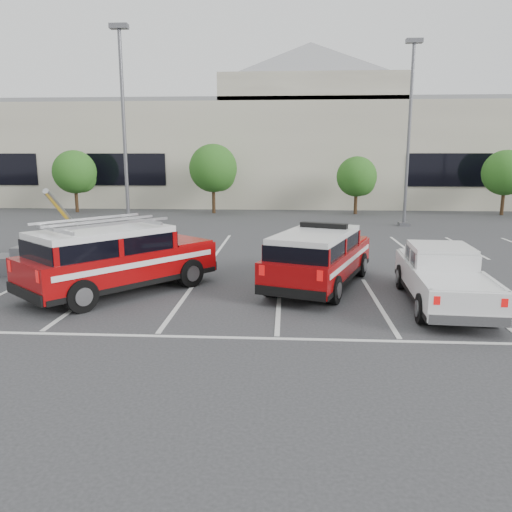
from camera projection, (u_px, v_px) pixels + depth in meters
The scene contains 13 objects.
ground at pixel (279, 302), 13.76m from camera, with size 120.00×120.00×0.00m, color #2E2E30.
stall_markings at pixel (281, 267), 18.17m from camera, with size 23.00×15.00×0.01m, color silver.
convention_building at pixel (287, 148), 44.03m from camera, with size 60.00×16.99×13.20m.
tree_left at pixel (76, 173), 35.70m from camera, with size 3.07×3.07×4.42m.
tree_mid_left at pixel (215, 170), 35.05m from camera, with size 3.37×3.37×4.85m.
tree_mid_right at pixel (358, 178), 34.55m from camera, with size 2.77×2.77×3.99m.
tree_right at pixel (506, 174), 33.90m from camera, with size 3.07×3.07×4.42m.
light_pole_left at pixel (124, 132), 24.98m from camera, with size 0.90×0.60×10.24m.
light_pole_mid at pixel (409, 134), 27.99m from camera, with size 0.90×0.60×10.24m.
fire_chief_suv at pixel (319, 262), 15.27m from camera, with size 3.73×5.82×1.92m.
white_pickup at pixel (442, 282), 13.40m from camera, with size 2.12×5.22×1.57m.
ladder_suv at pixel (117, 263), 14.56m from camera, with size 5.26×5.66×2.19m.
utility_rig at pixel (56, 252), 17.95m from camera, with size 2.83×3.41×2.89m.
Camera 1 is at (0.18, -13.27, 3.93)m, focal length 35.00 mm.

